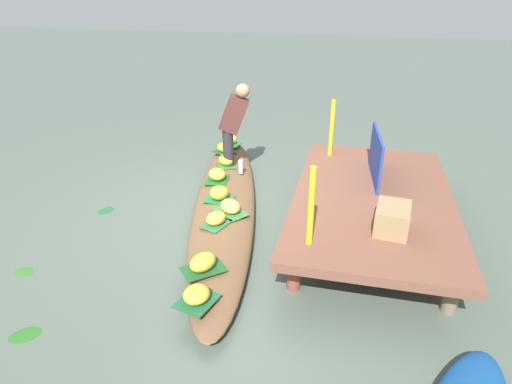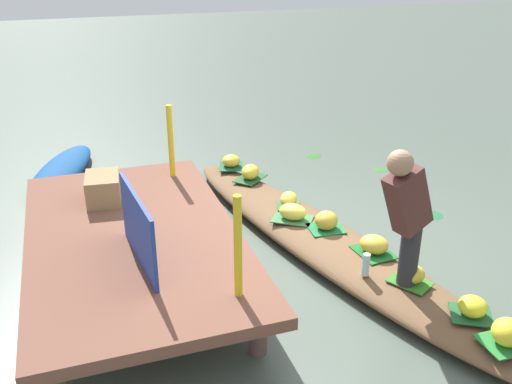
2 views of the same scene
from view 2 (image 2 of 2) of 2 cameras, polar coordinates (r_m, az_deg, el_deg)
name	(u,v)px [view 2 (image 2 of 2)]	position (r m, az deg, el deg)	size (l,w,h in m)	color
canal_water	(324,252)	(5.73, 6.81, -5.95)	(40.00, 40.00, 0.00)	#4E5B50
dock_platform	(133,239)	(5.14, -12.23, -4.67)	(3.20, 1.80, 0.49)	brown
vendor_boat	(324,242)	(5.67, 6.86, -5.03)	(4.89, 0.77, 0.21)	brown
moored_boat	(62,171)	(7.77, -18.93, 2.03)	(1.89, 0.53, 0.21)	navy
leaf_mat_0	(250,178)	(6.83, -0.58, 1.39)	(0.40, 0.27, 0.01)	#1E5125
banana_bunch_0	(250,172)	(6.80, -0.58, 2.03)	(0.29, 0.21, 0.17)	gold
leaf_mat_1	(373,252)	(5.35, 11.69, -5.93)	(0.37, 0.30, 0.01)	#186023
banana_bunch_1	(374,244)	(5.31, 11.77, -5.16)	(0.26, 0.23, 0.17)	gold
leaf_mat_2	(410,282)	(4.99, 15.17, -8.73)	(0.33, 0.24, 0.01)	#2F7623
banana_bunch_2	(411,274)	(4.94, 15.27, -7.94)	(0.24, 0.18, 0.16)	gold
leaf_mat_3	(288,206)	(6.14, 3.28, -1.37)	(0.34, 0.24, 0.01)	#2C693A
banana_bunch_3	(289,199)	(6.11, 3.29, -0.73)	(0.25, 0.18, 0.15)	yellow
leaf_mat_4	(231,166)	(7.21, -2.50, 2.61)	(0.34, 0.29, 0.01)	#1E5533
banana_bunch_4	(231,161)	(7.18, -2.51, 3.15)	(0.25, 0.23, 0.15)	gold
leaf_mat_5	(471,315)	(4.74, 20.77, -11.43)	(0.31, 0.28, 0.01)	#20562E
banana_bunch_5	(473,306)	(4.70, 20.91, -10.67)	(0.22, 0.22, 0.15)	yellow
leaf_mat_6	(506,343)	(4.54, 23.75, -13.68)	(0.34, 0.29, 0.01)	#277A33
banana_bunch_6	(508,332)	(4.49, 23.96, -12.72)	(0.24, 0.23, 0.19)	yellow
leaf_mat_7	(292,219)	(5.85, 3.68, -2.71)	(0.40, 0.28, 0.01)	#3B7342
banana_bunch_7	(293,212)	(5.82, 3.70, -1.99)	(0.29, 0.21, 0.16)	#F4E552
leaf_mat_8	(326,228)	(5.70, 7.03, -3.65)	(0.34, 0.29, 0.01)	#1C7239
banana_bunch_8	(326,220)	(5.66, 7.07, -2.84)	(0.24, 0.22, 0.18)	gold
vendor_person	(407,211)	(4.57, 14.91, -1.88)	(0.28, 0.48, 1.23)	#28282D
water_bottle	(365,265)	(4.96, 10.93, -7.17)	(0.07, 0.07, 0.20)	silver
market_banner	(138,229)	(4.53, -11.76, -3.61)	(1.00, 0.03, 0.59)	#223B96
railing_post_west	(238,247)	(3.98, -1.83, -5.53)	(0.06, 0.06, 0.79)	gold
railing_post_east	(171,141)	(6.12, -8.55, 5.06)	(0.06, 0.06, 0.79)	gold
produce_crate	(103,188)	(5.74, -15.09, 0.37)	(0.44, 0.32, 0.27)	#93764E
drifting_plant_0	(314,156)	(8.20, 5.81, 3.61)	(0.27, 0.20, 0.01)	#286322
drifting_plant_1	(435,215)	(6.72, 17.53, -2.19)	(0.24, 0.18, 0.01)	#225C35
drifting_plant_2	(381,170)	(7.84, 12.39, 2.20)	(0.22, 0.17, 0.01)	#306928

